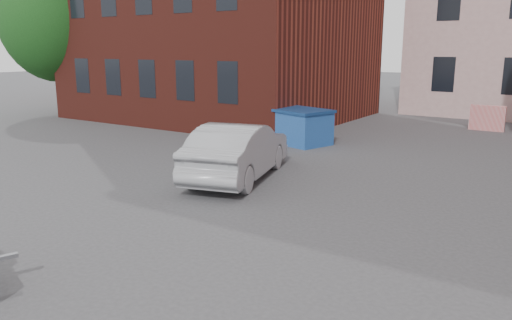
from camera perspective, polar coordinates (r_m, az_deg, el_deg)
The scene contains 5 objects.
ground at distance 9.09m, azimuth -8.12°, elevation -8.11°, with size 120.00×120.00×0.00m, color #38383A.
far_building at distance 38.25m, azimuth -8.91°, elevation 13.76°, with size 6.00×6.00×8.00m, color maroon.
tree at distance 26.63m, azimuth -22.06°, elevation 16.05°, with size 5.28×5.28×8.30m.
dumpster at distance 17.36m, azimuth 4.04°, elevation 4.03°, with size 3.14×2.23×1.19m.
silver_car at distance 12.46m, azimuth -2.05°, elevation 1.08°, with size 1.48×4.25×1.40m, color #989B9F.
Camera 1 is at (5.71, -6.30, 3.21)m, focal length 35.00 mm.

